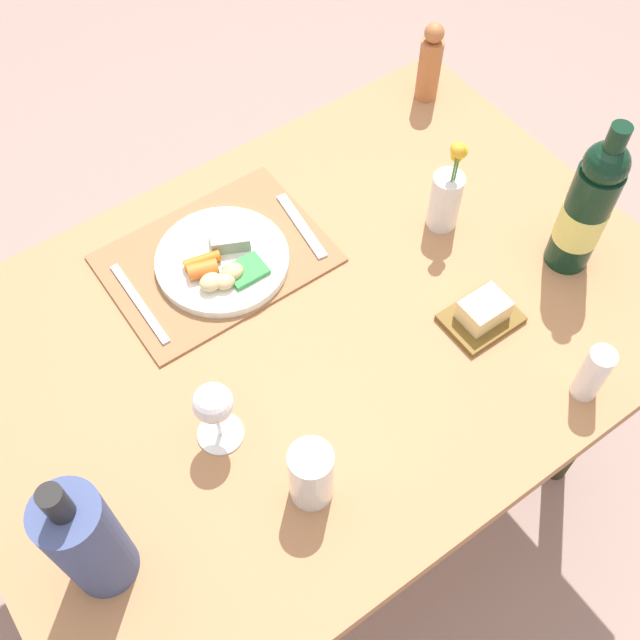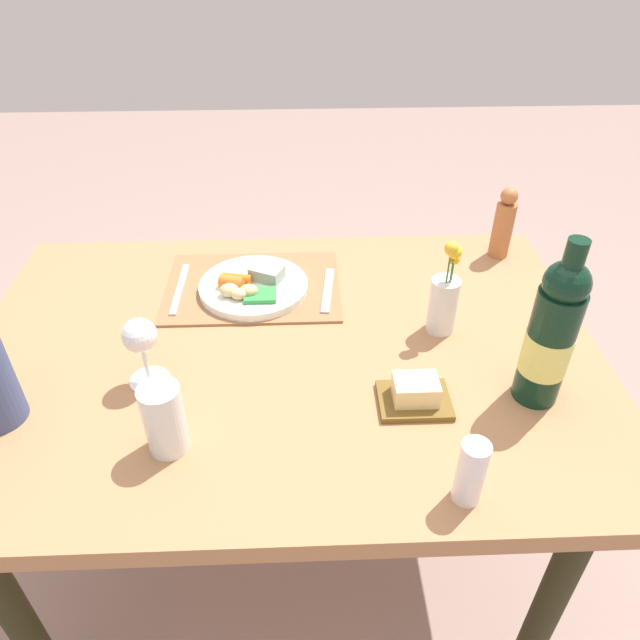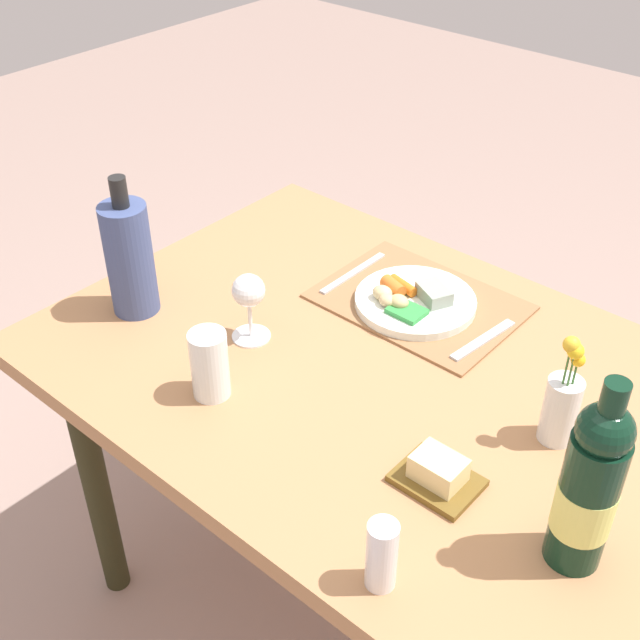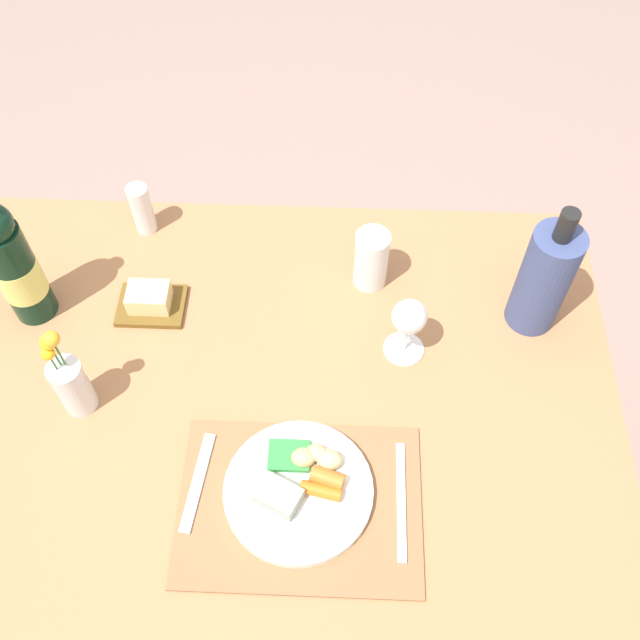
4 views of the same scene
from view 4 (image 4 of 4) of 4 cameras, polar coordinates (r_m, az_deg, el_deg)
name	(u,v)px [view 4 (image 4 of 4)]	position (r m, az deg, el deg)	size (l,w,h in m)	color
ground_plane	(284,525)	(2.04, -2.83, -15.74)	(8.00, 8.00, 0.00)	gray
dining_table	(270,409)	(1.42, -3.96, -7.00)	(1.28, 0.90, 0.77)	#A9764C
placemat	(300,504)	(1.24, -1.58, -14.24)	(0.40, 0.29, 0.01)	#926742
dinner_plate	(300,487)	(1.23, -1.61, -12.96)	(0.25, 0.25, 0.05)	white
fork	(198,482)	(1.26, -9.55, -12.39)	(0.02, 0.18, 0.01)	silver
knife	(401,501)	(1.24, 6.37, -13.89)	(0.01, 0.20, 0.01)	silver
cooler_bottle	(544,279)	(1.38, 17.16, 3.12)	(0.09, 0.09, 0.30)	#3D4C7D
salt_shaker	(142,209)	(1.56, -13.78, 8.45)	(0.04, 0.04, 0.12)	white
wine_bottle	(13,264)	(1.43, -22.94, 4.06)	(0.08, 0.08, 0.33)	black
flower_vase	(70,382)	(1.32, -18.97, -4.62)	(0.06, 0.06, 0.21)	silver
butter_dish	(150,301)	(1.45, -13.16, 1.46)	(0.13, 0.10, 0.05)	brown
wine_glass	(409,320)	(1.30, 6.98, 0.03)	(0.08, 0.08, 0.14)	white
water_tumbler	(371,262)	(1.43, 4.01, 4.57)	(0.07, 0.07, 0.13)	silver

